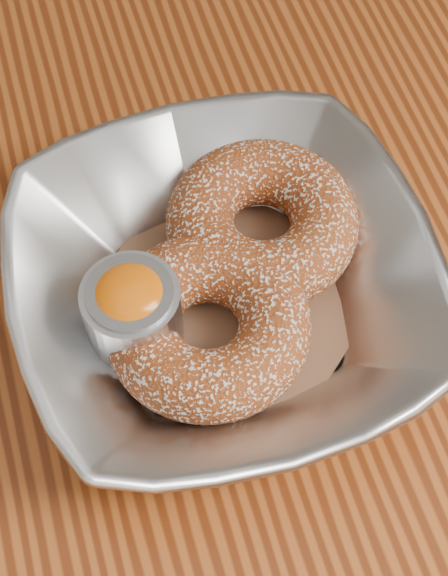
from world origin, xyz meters
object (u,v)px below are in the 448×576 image
object	(u,v)px
donut_back	(262,222)
ramekin	(133,312)
table	(346,374)
donut_front	(208,325)
serving_bowl	(224,289)

from	to	relation	value
donut_back	ramekin	bearing A→B (deg)	-154.51
table	donut_front	size ratio (longest dim) A/B	10.75
table	donut_back	bearing A→B (deg)	131.85
table	ramekin	size ratio (longest dim) A/B	20.93
donut_back	ramekin	xyz separation A→B (m)	(-0.09, -0.04, 0.01)
ramekin	serving_bowl	bearing A→B (deg)	5.21
donut_front	ramekin	size ratio (longest dim) A/B	1.95
serving_bowl	donut_back	distance (m)	0.05
serving_bowl	ramekin	world-z (taller)	ramekin
donut_front	table	bearing A→B (deg)	1.25
table	ramekin	bearing A→B (deg)	174.61
serving_bowl	donut_back	xyz separation A→B (m)	(0.03, 0.04, 0.00)
donut_front	ramekin	distance (m)	0.04
table	donut_front	distance (m)	0.16
table	serving_bowl	size ratio (longest dim) A/B	5.19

